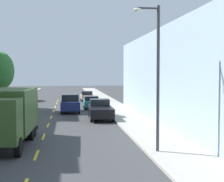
{
  "coord_description": "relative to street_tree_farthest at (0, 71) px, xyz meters",
  "views": [
    {
      "loc": [
        1.6,
        -5.24,
        4.08
      ],
      "look_at": [
        5.63,
        25.91,
        2.48
      ],
      "focal_mm": 54.48,
      "sensor_mm": 36.0,
      "label": 1
    }
  ],
  "objects": [
    {
      "name": "delivery_box_truck",
      "position": [
        4.61,
        -21.84,
        -2.59
      ],
      "size": [
        2.66,
        7.59,
        3.16
      ],
      "color": "#2D471E",
      "rests_on": "ground_plane"
    },
    {
      "name": "ground_plane",
      "position": [
        6.4,
        -6.59,
        -4.42
      ],
      "size": [
        160.0,
        160.0,
        0.0
      ],
      "primitive_type": "plane",
      "color": "#38383A"
    },
    {
      "name": "parked_pickup_black",
      "position": [
        10.87,
        -11.51,
        -3.59
      ],
      "size": [
        2.11,
        5.34,
        1.73
      ],
      "color": "black",
      "rests_on": "ground_plane"
    },
    {
      "name": "street_lamp",
      "position": [
        12.36,
        -25.16,
        -0.05
      ],
      "size": [
        1.35,
        0.28,
        7.35
      ],
      "color": "#38383D",
      "rests_on": "sidewalk_right"
    },
    {
      "name": "moving_navy_sedan",
      "position": [
        8.2,
        -5.77,
        -3.43
      ],
      "size": [
        1.95,
        4.8,
        1.93
      ],
      "color": "navy",
      "rests_on": "ground_plane"
    },
    {
      "name": "parked_hatchback_champagne",
      "position": [
        10.72,
        8.66,
        -3.66
      ],
      "size": [
        1.83,
        4.04,
        1.5
      ],
      "color": "tan",
      "rests_on": "ground_plane"
    },
    {
      "name": "apartment_block_opposite",
      "position": [
        20.1,
        -16.59,
        -0.57
      ],
      "size": [
        10.0,
        36.0,
        7.69
      ],
      "primitive_type": "cube",
      "color": "#9EB7CC",
      "rests_on": "ground_plane"
    },
    {
      "name": "parked_suv_white",
      "position": [
        2.07,
        9.83,
        -3.43
      ],
      "size": [
        1.98,
        4.81,
        1.93
      ],
      "color": "silver",
      "rests_on": "ground_plane"
    },
    {
      "name": "parked_hatchback_teal",
      "position": [
        10.64,
        -2.44,
        -3.66
      ],
      "size": [
        1.75,
        4.01,
        1.5
      ],
      "color": "#195B60",
      "rests_on": "ground_plane"
    },
    {
      "name": "sidewalk_right",
      "position": [
        13.5,
        -8.59,
        -4.35
      ],
      "size": [
        3.2,
        120.0,
        0.14
      ],
      "primitive_type": "cube",
      "color": "#A39E93",
      "rests_on": "ground_plane"
    },
    {
      "name": "lane_centerline_dashes",
      "position": [
        6.4,
        -12.09,
        -4.41
      ],
      "size": [
        0.14,
        47.2,
        0.01
      ],
      "color": "yellow",
      "rests_on": "ground_plane"
    },
    {
      "name": "street_tree_farthest",
      "position": [
        0.0,
        0.0,
        0.0
      ],
      "size": [
        3.25,
        3.25,
        6.55
      ],
      "color": "#47331E",
      "rests_on": "sidewalk_left"
    }
  ]
}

